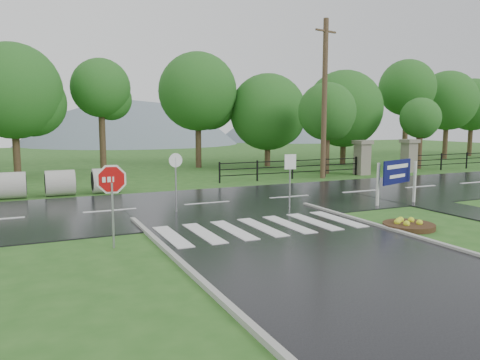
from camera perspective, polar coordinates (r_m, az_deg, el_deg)
name	(u,v)px	position (r m, az deg, el deg)	size (l,w,h in m)	color
ground	(362,274)	(11.23, 14.61, -11.06)	(120.00, 120.00, 0.00)	#2A5C1E
main_road	(207,204)	(19.77, -4.01, -2.95)	(90.00, 8.00, 0.04)	black
walkway	(472,213)	(19.90, 26.44, -3.62)	(2.20, 11.00, 0.04)	black
crosswalk	(262,227)	(15.27, 2.64, -5.74)	(6.50, 2.80, 0.02)	silver
pillar_west	(362,157)	(31.38, 14.68, 2.77)	(1.00, 1.00, 2.24)	gray
pillar_east	(409,155)	(34.05, 19.91, 2.90)	(1.00, 1.00, 2.24)	gray
fence_west	(292,167)	(28.40, 6.41, 1.59)	(9.58, 0.08, 1.20)	black
hills	(105,244)	(76.35, -16.18, -7.51)	(102.00, 48.00, 48.00)	slate
treeline	(150,171)	(33.34, -10.89, 1.09)	(83.20, 5.20, 10.00)	#1E591B
stop_sign	(112,186)	(13.13, -15.37, -0.72)	(1.09, 0.14, 2.46)	#939399
estate_billboard	(397,174)	(20.41, 18.60, 0.70)	(2.09, 0.75, 1.89)	silver
flower_bed	(409,225)	(16.24, 19.89, -5.15)	(1.65, 1.65, 0.33)	#332111
reg_sign_small	(290,170)	(18.51, 6.13, 1.16)	(0.48, 0.08, 2.18)	#939399
reg_sign_round	(176,176)	(17.75, -7.84, 0.54)	(0.53, 0.09, 2.28)	#939399
utility_pole_east	(324,99)	(28.89, 10.25, 9.75)	(1.67, 0.47, 9.48)	#473523
entrance_tree_left	(327,112)	(31.43, 10.57, 8.17)	(3.79, 3.79, 6.00)	#3D2B1C
entrance_tree_right	(420,118)	(36.73, 21.13, 7.01)	(2.93, 2.93, 5.17)	#3D2B1C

